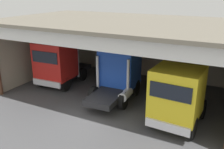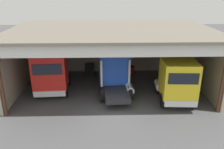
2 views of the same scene
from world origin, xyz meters
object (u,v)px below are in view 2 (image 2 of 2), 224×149
at_px(truck_red_center_right_bay, 51,73).
at_px(tool_cart, 90,69).
at_px(oil_drum, 131,71).
at_px(truck_yellow_left_bay, 177,80).
at_px(truck_blue_right_bay, 115,72).

relative_size(truck_red_center_right_bay, tool_cart, 5.15).
bearing_deg(truck_red_center_right_bay, oil_drum, -153.11).
bearing_deg(oil_drum, truck_yellow_left_bay, -65.43).
bearing_deg(tool_cart, truck_red_center_right_bay, -121.71).
bearing_deg(truck_blue_right_bay, oil_drum, 62.16).
relative_size(truck_blue_right_bay, tool_cart, 4.93).
relative_size(truck_blue_right_bay, oil_drum, 5.40).
relative_size(truck_red_center_right_bay, truck_blue_right_bay, 1.04).
bearing_deg(truck_blue_right_bay, tool_cart, 114.94).
height_order(truck_yellow_left_bay, oil_drum, truck_yellow_left_bay).
distance_m(oil_drum, tool_cart, 4.14).
height_order(truck_blue_right_bay, tool_cart, truck_blue_right_bay).
bearing_deg(oil_drum, tool_cart, 173.49).
bearing_deg(truck_yellow_left_bay, truck_red_center_right_bay, -8.16).
height_order(truck_red_center_right_bay, oil_drum, truck_red_center_right_bay).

